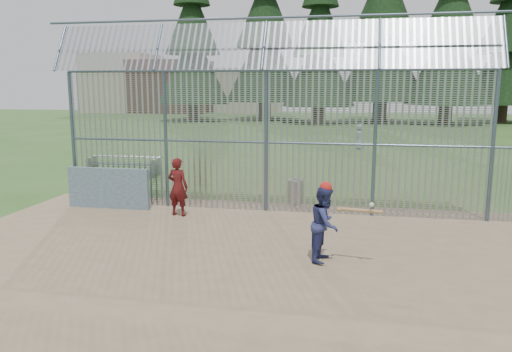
% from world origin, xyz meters
% --- Properties ---
extents(ground, '(120.00, 120.00, 0.00)m').
position_xyz_m(ground, '(0.00, 0.00, 0.00)').
color(ground, '#2D511E').
rests_on(ground, ground).
extents(dirt_infield, '(14.00, 10.00, 0.02)m').
position_xyz_m(dirt_infield, '(0.00, -0.50, 0.01)').
color(dirt_infield, '#756047').
rests_on(dirt_infield, ground).
extents(dugout_wall, '(2.50, 0.12, 1.20)m').
position_xyz_m(dugout_wall, '(-4.60, 2.90, 0.62)').
color(dugout_wall, '#38566B').
rests_on(dugout_wall, dirt_infield).
extents(batter, '(0.71, 0.85, 1.55)m').
position_xyz_m(batter, '(1.91, -0.41, 0.80)').
color(batter, navy).
rests_on(batter, dirt_infield).
extents(onlooker, '(0.65, 0.48, 1.63)m').
position_xyz_m(onlooker, '(-2.29, 2.48, 0.83)').
color(onlooker, maroon).
rests_on(onlooker, dirt_infield).
extents(bg_kid_standing, '(0.85, 0.85, 1.49)m').
position_xyz_m(bg_kid_standing, '(2.80, 18.52, 0.74)').
color(bg_kid_standing, gray).
rests_on(bg_kid_standing, ground).
extents(batting_gear, '(1.25, 0.45, 0.57)m').
position_xyz_m(batting_gear, '(2.07, -0.45, 1.46)').
color(batting_gear, red).
rests_on(batting_gear, ground).
extents(trash_can, '(0.56, 0.56, 0.82)m').
position_xyz_m(trash_can, '(0.73, 4.63, 0.38)').
color(trash_can, gray).
rests_on(trash_can, ground).
extents(bleacher, '(3.00, 0.95, 0.72)m').
position_xyz_m(bleacher, '(-6.72, 8.30, 0.41)').
color(bleacher, slate).
rests_on(bleacher, ground).
extents(backstop_fence, '(20.09, 0.81, 5.30)m').
position_xyz_m(backstop_fence, '(1.81, 3.43, 2.36)').
color(backstop_fence, '#47566B').
rests_on(backstop_fence, ground).
extents(conifer_row, '(38.48, 12.26, 20.20)m').
position_xyz_m(conifer_row, '(1.93, 41.51, 10.83)').
color(conifer_row, '#332319').
rests_on(conifer_row, ground).
extents(distant_buildings, '(26.50, 10.50, 8.00)m').
position_xyz_m(distant_buildings, '(-23.18, 56.49, 3.60)').
color(distant_buildings, brown).
rests_on(distant_buildings, ground).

